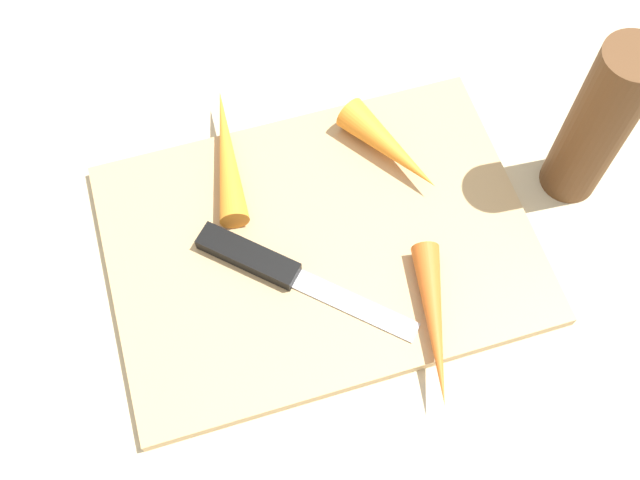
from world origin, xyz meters
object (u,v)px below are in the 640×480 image
(carrot_longest, at_px, (227,153))
(carrot_shortest, at_px, (391,148))
(carrot_medium, at_px, (434,323))
(pepper_grinder, at_px, (597,123))
(cutting_board, at_px, (320,243))
(knife, at_px, (262,260))

(carrot_longest, distance_m, carrot_shortest, 0.15)
(carrot_medium, relative_size, pepper_grinder, 0.78)
(carrot_longest, relative_size, pepper_grinder, 0.81)
(pepper_grinder, bearing_deg, carrot_longest, -18.67)
(carrot_longest, bearing_deg, pepper_grinder, -100.67)
(cutting_board, bearing_deg, carrot_medium, 122.08)
(carrot_longest, distance_m, carrot_medium, 0.24)
(cutting_board, bearing_deg, carrot_shortest, -143.89)
(carrot_longest, distance_m, pepper_grinder, 0.31)
(carrot_medium, distance_m, pepper_grinder, 0.21)
(knife, relative_size, pepper_grinder, 0.93)
(carrot_longest, height_order, carrot_shortest, carrot_shortest)
(cutting_board, distance_m, carrot_shortest, 0.11)
(cutting_board, bearing_deg, pepper_grinder, -179.57)
(carrot_shortest, height_order, carrot_medium, carrot_shortest)
(carrot_shortest, bearing_deg, knife, -89.92)
(cutting_board, relative_size, pepper_grinder, 2.11)
(cutting_board, distance_m, carrot_medium, 0.12)
(carrot_longest, relative_size, carrot_shortest, 1.29)
(knife, relative_size, carrot_shortest, 1.48)
(carrot_medium, bearing_deg, knife, -115.31)
(knife, distance_m, pepper_grinder, 0.30)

